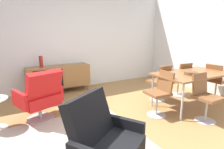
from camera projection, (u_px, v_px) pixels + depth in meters
ground_plane at (113, 126)px, 3.09m from camera, size 8.32×8.32×0.00m
wall_back at (67, 39)px, 4.99m from camera, size 6.80×0.12×2.80m
sideboard at (59, 76)px, 4.78m from camera, size 1.60×0.45×0.72m
vase_cobalt at (41, 62)px, 4.49m from camera, size 0.09×0.09×0.28m
dining_table at (192, 75)px, 3.80m from camera, size 1.60×0.90×0.74m
wooden_bowl_on_table at (191, 73)px, 3.63m from camera, size 0.26×0.26×0.06m
dining_chair_front_left at (205, 96)px, 3.21m from camera, size 0.41×0.43×0.86m
dining_chair_far_end at (216, 80)px, 4.27m from camera, size 0.45×0.42×0.86m
dining_chair_back_left at (160, 81)px, 4.16m from camera, size 0.43×0.45×0.86m
dining_chair_near_window at (160, 92)px, 3.42m from camera, size 0.45×0.43×0.86m
dining_chair_back_right at (181, 78)px, 4.49m from camera, size 0.43×0.45×0.86m
lounge_chair_red at (40, 96)px, 3.21m from camera, size 0.85×0.82×0.95m
armchair_black_shell at (104, 142)px, 1.85m from camera, size 0.89×0.88×0.95m
area_rug at (66, 141)px, 2.64m from camera, size 2.20×1.70×0.01m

